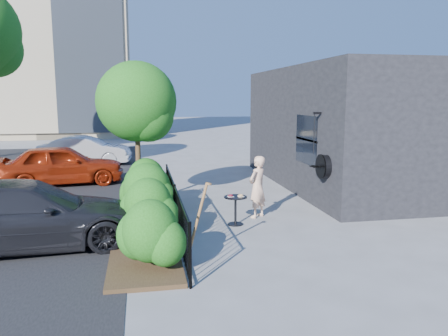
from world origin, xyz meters
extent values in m
plane|color=gray|center=(0.00, 0.00, 0.00)|extent=(120.00, 120.00, 0.00)
cube|color=black|center=(5.50, 4.50, 2.00)|extent=(6.00, 9.00, 4.00)
cube|color=black|center=(2.51, 2.40, 1.80)|extent=(0.04, 1.60, 1.40)
cube|color=black|center=(2.52, 2.40, 1.80)|extent=(0.05, 1.70, 0.06)
cylinder|color=black|center=(2.42, 0.90, 1.25)|extent=(0.18, 0.60, 0.60)
cylinder|color=black|center=(2.32, 0.90, 1.25)|extent=(0.03, 0.64, 0.64)
cube|color=black|center=(2.40, 1.40, 2.60)|extent=(0.25, 0.06, 0.06)
cylinder|color=black|center=(2.32, 1.40, 2.05)|extent=(0.02, 0.02, 1.05)
cylinder|color=black|center=(-1.50, -3.00, 0.55)|extent=(0.05, 0.05, 1.10)
cylinder|color=black|center=(-1.50, 0.00, 0.55)|extent=(0.05, 0.05, 1.10)
cylinder|color=black|center=(-1.50, 3.00, 0.55)|extent=(0.05, 0.05, 1.10)
cube|color=black|center=(-1.50, 0.00, 1.06)|extent=(0.03, 6.00, 0.03)
cube|color=black|center=(-1.50, 0.00, 0.10)|extent=(0.03, 6.00, 0.03)
cylinder|color=black|center=(-1.50, -2.90, 0.55)|extent=(0.02, 0.02, 1.04)
cylinder|color=black|center=(-1.50, -2.70, 0.55)|extent=(0.02, 0.02, 1.04)
cylinder|color=black|center=(-1.50, -2.50, 0.55)|extent=(0.02, 0.02, 1.04)
cylinder|color=black|center=(-1.50, -2.30, 0.55)|extent=(0.02, 0.02, 1.04)
cylinder|color=black|center=(-1.50, -2.10, 0.55)|extent=(0.02, 0.02, 1.04)
cylinder|color=black|center=(-1.50, -1.90, 0.55)|extent=(0.02, 0.02, 1.04)
cylinder|color=black|center=(-1.50, -1.70, 0.55)|extent=(0.02, 0.02, 1.04)
cylinder|color=black|center=(-1.50, -1.50, 0.55)|extent=(0.02, 0.02, 1.04)
cylinder|color=black|center=(-1.50, -1.30, 0.55)|extent=(0.02, 0.02, 1.04)
cylinder|color=black|center=(-1.50, -1.10, 0.55)|extent=(0.02, 0.02, 1.04)
cylinder|color=black|center=(-1.50, -0.90, 0.55)|extent=(0.02, 0.02, 1.04)
cylinder|color=black|center=(-1.50, -0.70, 0.55)|extent=(0.02, 0.02, 1.04)
cylinder|color=black|center=(-1.50, -0.50, 0.55)|extent=(0.02, 0.02, 1.04)
cylinder|color=black|center=(-1.50, -0.30, 0.55)|extent=(0.02, 0.02, 1.04)
cylinder|color=black|center=(-1.50, -0.10, 0.55)|extent=(0.02, 0.02, 1.04)
cylinder|color=black|center=(-1.50, 0.10, 0.55)|extent=(0.02, 0.02, 1.04)
cylinder|color=black|center=(-1.50, 0.30, 0.55)|extent=(0.02, 0.02, 1.04)
cylinder|color=black|center=(-1.50, 0.50, 0.55)|extent=(0.02, 0.02, 1.04)
cylinder|color=black|center=(-1.50, 0.70, 0.55)|extent=(0.02, 0.02, 1.04)
cylinder|color=black|center=(-1.50, 0.90, 0.55)|extent=(0.02, 0.02, 1.04)
cylinder|color=black|center=(-1.50, 1.10, 0.55)|extent=(0.02, 0.02, 1.04)
cylinder|color=black|center=(-1.50, 1.30, 0.55)|extent=(0.02, 0.02, 1.04)
cylinder|color=black|center=(-1.50, 1.50, 0.55)|extent=(0.02, 0.02, 1.04)
cylinder|color=black|center=(-1.50, 1.70, 0.55)|extent=(0.02, 0.02, 1.04)
cylinder|color=black|center=(-1.50, 1.90, 0.55)|extent=(0.02, 0.02, 1.04)
cylinder|color=black|center=(-1.50, 2.10, 0.55)|extent=(0.02, 0.02, 1.04)
cylinder|color=black|center=(-1.50, 2.30, 0.55)|extent=(0.02, 0.02, 1.04)
cylinder|color=black|center=(-1.50, 2.50, 0.55)|extent=(0.02, 0.02, 1.04)
cylinder|color=black|center=(-1.50, 2.70, 0.55)|extent=(0.02, 0.02, 1.04)
cylinder|color=black|center=(-1.50, 2.90, 0.55)|extent=(0.02, 0.02, 1.04)
cube|color=#382616|center=(-2.20, 0.00, 0.04)|extent=(1.30, 6.00, 0.08)
ellipsoid|color=#1C5513|center=(-2.10, -2.20, 0.70)|extent=(1.10, 1.10, 1.24)
ellipsoid|color=#1C5513|center=(-2.10, -0.60, 0.70)|extent=(1.10, 1.10, 1.24)
ellipsoid|color=#1C5513|center=(-2.10, 0.90, 0.70)|extent=(1.10, 1.10, 1.24)
ellipsoid|color=#1C5513|center=(-2.10, 2.30, 0.70)|extent=(1.10, 1.10, 1.24)
cylinder|color=#3F2B19|center=(-2.30, 2.80, 1.20)|extent=(0.14, 0.14, 2.40)
sphere|color=#1C5513|center=(-2.30, 2.80, 2.84)|extent=(2.20, 2.20, 2.20)
sphere|color=#1C5513|center=(-2.00, 2.60, 2.51)|extent=(1.43, 1.43, 1.43)
cylinder|color=black|center=(-0.05, 0.32, 0.68)|extent=(0.55, 0.55, 0.03)
cylinder|color=black|center=(-0.05, 0.32, 0.34)|extent=(0.05, 0.05, 0.66)
cylinder|color=black|center=(-0.05, 0.32, 0.01)|extent=(0.37, 0.37, 0.03)
cube|color=white|center=(-0.17, 0.34, 0.69)|extent=(0.14, 0.14, 0.01)
cube|color=white|center=(0.07, 0.30, 0.69)|extent=(0.14, 0.14, 0.01)
torus|color=#520D17|center=(-0.17, 0.34, 0.72)|extent=(0.12, 0.12, 0.04)
torus|color=tan|center=(0.07, 0.30, 0.72)|extent=(0.12, 0.12, 0.04)
imported|color=beige|center=(0.64, 0.88, 0.79)|extent=(0.68, 0.65, 1.57)
cylinder|color=brown|center=(-1.22, -1.80, 0.81)|extent=(0.40, 0.05, 1.33)
cube|color=gray|center=(-1.42, -1.80, 0.11)|extent=(0.10, 0.20, 0.28)
cylinder|color=brown|center=(-1.01, -1.80, 1.45)|extent=(0.11, 0.11, 0.06)
imported|color=#9A250C|center=(-4.93, 6.23, 0.70)|extent=(4.31, 2.20, 1.41)
imported|color=#B7B7BC|center=(-4.68, 10.89, 0.65)|extent=(4.06, 1.72, 1.30)
imported|color=black|center=(-4.51, -0.46, 0.68)|extent=(4.89, 2.42, 1.37)
camera|label=1|loc=(-2.21, -9.53, 3.00)|focal=35.00mm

